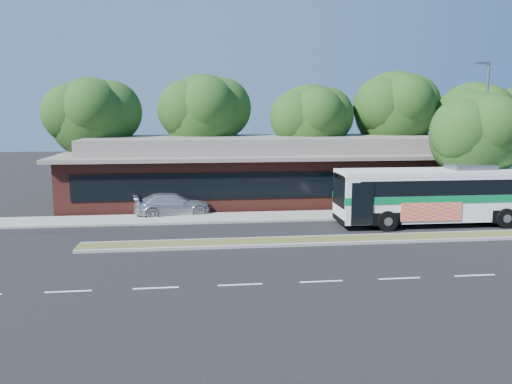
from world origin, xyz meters
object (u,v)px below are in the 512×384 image
Objects in this scene: sedan at (173,204)px; sidewalk_tree at (480,134)px; transit_bus at (445,191)px; lamp_post at (483,134)px.

sedan is 18.67m from sidewalk_tree.
transit_bus is at bearing -147.86° from sidewalk_tree.
lamp_post is 1.95× the size of sedan.
sedan is (-15.06, 4.24, -1.18)m from transit_bus.
sidewalk_tree is (2.97, 1.87, 3.05)m from transit_bus.
sidewalk_tree is at bearing 32.48° from transit_bus.
lamp_post is at bearing 35.18° from transit_bus.
transit_bus is (-3.51, -2.44, -3.05)m from lamp_post.
sedan is 0.63× the size of sidewalk_tree.
transit_bus reaches higher than sedan.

